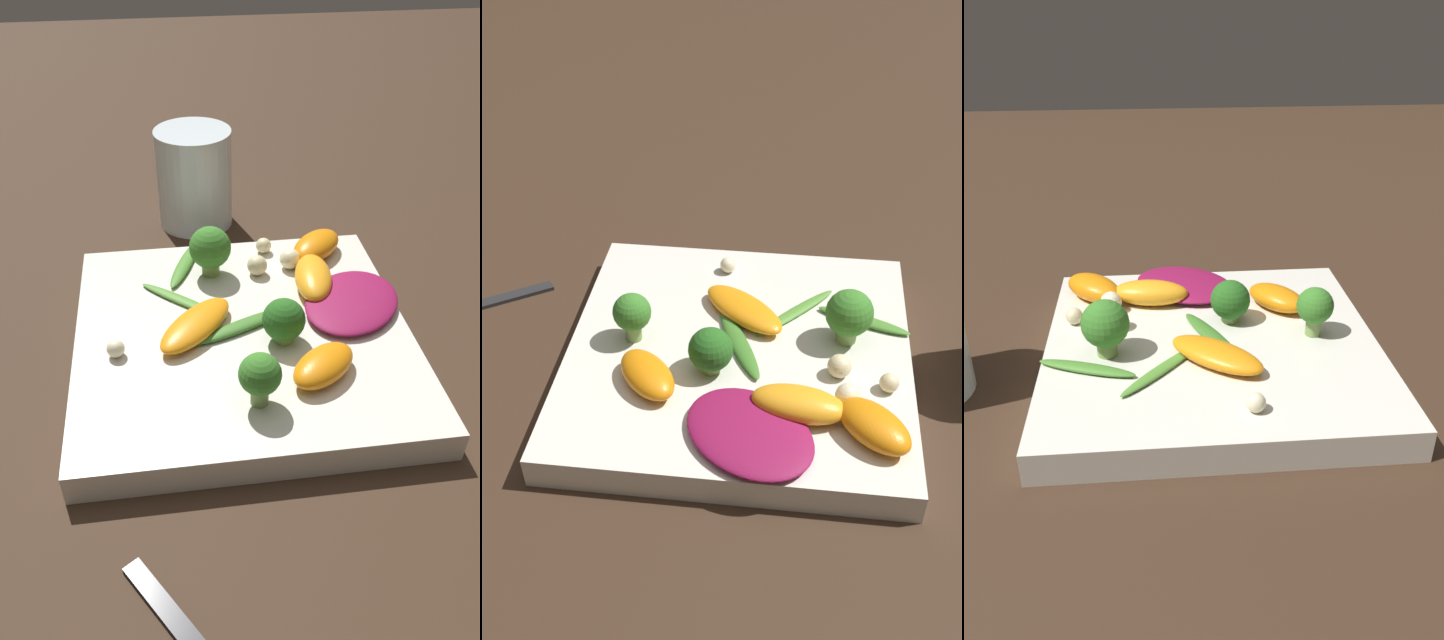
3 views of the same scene
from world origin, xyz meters
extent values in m
plane|color=#382619|center=(0.00, 0.00, 0.00)|extent=(2.40, 2.40, 0.00)
cube|color=silver|center=(0.00, 0.00, 0.01)|extent=(0.26, 0.26, 0.02)
cylinder|color=silver|center=(-0.02, 0.22, 0.05)|extent=(0.08, 0.08, 0.10)
ellipsoid|color=maroon|center=(0.09, 0.02, 0.03)|extent=(0.11, 0.12, 0.01)
ellipsoid|color=orange|center=(0.05, -0.06, 0.03)|extent=(0.06, 0.06, 0.02)
ellipsoid|color=orange|center=(0.08, 0.10, 0.03)|extent=(0.06, 0.06, 0.02)
ellipsoid|color=orange|center=(-0.04, 0.00, 0.03)|extent=(0.08, 0.08, 0.02)
ellipsoid|color=orange|center=(0.07, 0.05, 0.03)|extent=(0.04, 0.07, 0.02)
cylinder|color=#7A9E51|center=(-0.02, 0.08, 0.03)|extent=(0.02, 0.02, 0.02)
sphere|color=#387A28|center=(-0.02, 0.08, 0.05)|extent=(0.04, 0.04, 0.04)
cylinder|color=#7A9E51|center=(0.03, -0.02, 0.03)|extent=(0.01, 0.01, 0.01)
sphere|color=#26601E|center=(0.03, -0.02, 0.04)|extent=(0.03, 0.03, 0.03)
cylinder|color=#7A9E51|center=(0.00, -0.08, 0.03)|extent=(0.01, 0.01, 0.02)
sphere|color=#387A28|center=(0.00, -0.08, 0.05)|extent=(0.03, 0.03, 0.03)
ellipsoid|color=#47842D|center=(-0.04, 0.09, 0.03)|extent=(0.04, 0.08, 0.01)
ellipsoid|color=#3D7528|center=(0.00, 0.00, 0.03)|extent=(0.08, 0.05, 0.01)
ellipsoid|color=#518E33|center=(-0.04, 0.04, 0.03)|extent=(0.07, 0.07, 0.00)
sphere|color=beige|center=(0.03, 0.11, 0.03)|extent=(0.01, 0.01, 0.01)
sphere|color=beige|center=(0.02, 0.08, 0.03)|extent=(0.02, 0.02, 0.02)
sphere|color=beige|center=(-0.10, -0.02, 0.03)|extent=(0.01, 0.01, 0.01)
sphere|color=beige|center=(0.05, 0.08, 0.03)|extent=(0.02, 0.02, 0.02)
camera|label=1|loc=(-0.05, -0.38, 0.33)|focal=35.00mm
camera|label=2|loc=(0.43, 0.04, 0.40)|focal=42.00mm
camera|label=3|loc=(-0.43, 0.04, 0.27)|focal=35.00mm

